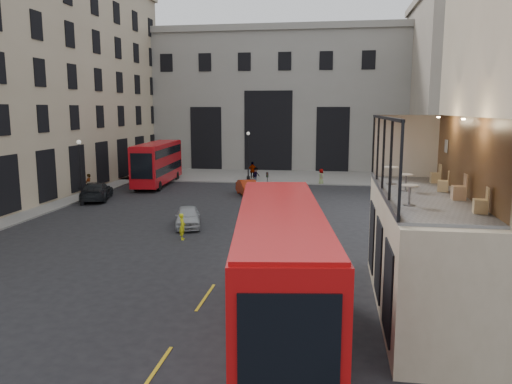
# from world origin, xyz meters

# --- Properties ---
(ground) EXTENTS (140.00, 140.00, 0.00)m
(ground) POSITION_xyz_m (0.00, 0.00, 0.00)
(ground) COLOR black
(ground) RESTS_ON ground
(host_frontage) EXTENTS (3.00, 11.00, 4.50)m
(host_frontage) POSITION_xyz_m (6.50, 0.00, 2.25)
(host_frontage) COLOR #C2B092
(host_frontage) RESTS_ON ground
(cafe_floor) EXTENTS (3.00, 10.00, 0.10)m
(cafe_floor) POSITION_xyz_m (6.50, 0.00, 4.55)
(cafe_floor) COLOR slate
(cafe_floor) RESTS_ON host_frontage
(gateway) EXTENTS (35.00, 10.60, 18.00)m
(gateway) POSITION_xyz_m (-5.00, 47.99, 9.39)
(gateway) COLOR gray
(gateway) RESTS_ON ground
(building_right) EXTENTS (16.60, 18.60, 20.00)m
(building_right) POSITION_xyz_m (20.00, 39.97, 10.39)
(building_right) COLOR #A39683
(building_right) RESTS_ON ground
(pavement_far) EXTENTS (40.00, 12.00, 0.12)m
(pavement_far) POSITION_xyz_m (-6.00, 38.00, 0.06)
(pavement_far) COLOR slate
(pavement_far) RESTS_ON ground
(traffic_light_near) EXTENTS (0.16, 0.20, 3.80)m
(traffic_light_near) POSITION_xyz_m (-1.00, 12.00, 2.42)
(traffic_light_near) COLOR black
(traffic_light_near) RESTS_ON ground
(traffic_light_far) EXTENTS (0.16, 0.20, 3.80)m
(traffic_light_far) POSITION_xyz_m (-15.00, 28.00, 2.42)
(traffic_light_far) COLOR black
(traffic_light_far) RESTS_ON ground
(street_lamp_a) EXTENTS (0.36, 0.36, 5.33)m
(street_lamp_a) POSITION_xyz_m (-17.00, 18.00, 2.39)
(street_lamp_a) COLOR black
(street_lamp_a) RESTS_ON ground
(street_lamp_b) EXTENTS (0.36, 0.36, 5.33)m
(street_lamp_b) POSITION_xyz_m (-6.00, 34.00, 2.39)
(street_lamp_b) COLOR black
(street_lamp_b) RESTS_ON ground
(bus_near) EXTENTS (4.22, 11.92, 4.66)m
(bus_near) POSITION_xyz_m (1.51, -3.71, 2.62)
(bus_near) COLOR #AC0B0D
(bus_near) RESTS_ON ground
(bus_far) EXTENTS (3.31, 11.05, 4.35)m
(bus_far) POSITION_xyz_m (-14.68, 29.53, 2.44)
(bus_far) COLOR #B00C12
(bus_far) RESTS_ON ground
(car_a) EXTENTS (2.64, 4.29, 1.36)m
(car_a) POSITION_xyz_m (-6.36, 12.13, 0.68)
(car_a) COLOR #AAAEB3
(car_a) RESTS_ON ground
(car_b) EXTENTS (3.00, 4.40, 1.37)m
(car_b) POSITION_xyz_m (-4.43, 24.72, 0.69)
(car_b) COLOR #9A2509
(car_b) RESTS_ON ground
(car_c) EXTENTS (3.60, 5.77, 1.56)m
(car_c) POSITION_xyz_m (-17.00, 20.51, 0.78)
(car_c) COLOR black
(car_c) RESTS_ON ground
(bicycle) EXTENTS (1.71, 0.74, 0.88)m
(bicycle) POSITION_xyz_m (-0.38, 17.71, 0.44)
(bicycle) COLOR gray
(bicycle) RESTS_ON ground
(cyclist) EXTENTS (0.51, 0.66, 1.60)m
(cyclist) POSITION_xyz_m (-5.72, 8.86, 0.80)
(cyclist) COLOR yellow
(cyclist) RESTS_ON ground
(pedestrian_a) EXTENTS (1.00, 0.91, 1.68)m
(pedestrian_a) POSITION_xyz_m (-15.37, 28.57, 0.84)
(pedestrian_a) COLOR gray
(pedestrian_a) RESTS_ON ground
(pedestrian_b) EXTENTS (1.09, 1.11, 1.53)m
(pedestrian_b) POSITION_xyz_m (-5.09, 33.51, 0.76)
(pedestrian_b) COLOR gray
(pedestrian_b) RESTS_ON ground
(pedestrian_c) EXTENTS (1.25, 0.91, 1.97)m
(pedestrian_c) POSITION_xyz_m (-5.70, 34.99, 0.99)
(pedestrian_c) COLOR gray
(pedestrian_c) RESTS_ON ground
(pedestrian_d) EXTENTS (0.63, 0.87, 1.64)m
(pedestrian_d) POSITION_xyz_m (1.95, 32.37, 0.82)
(pedestrian_d) COLOR gray
(pedestrian_d) RESTS_ON ground
(pedestrian_e) EXTENTS (0.50, 0.72, 1.90)m
(pedestrian_e) POSITION_xyz_m (-19.00, 23.02, 0.95)
(pedestrian_e) COLOR gray
(pedestrian_e) RESTS_ON ground
(cafe_table_near) EXTENTS (0.55, 0.55, 0.69)m
(cafe_table_near) POSITION_xyz_m (5.67, -2.33, 5.06)
(cafe_table_near) COLOR beige
(cafe_table_near) RESTS_ON cafe_floor
(cafe_table_mid) EXTENTS (0.53, 0.53, 0.66)m
(cafe_table_mid) POSITION_xyz_m (5.97, 0.74, 5.04)
(cafe_table_mid) COLOR silver
(cafe_table_mid) RESTS_ON cafe_floor
(cafe_table_far) EXTENTS (0.59, 0.59, 0.74)m
(cafe_table_far) POSITION_xyz_m (5.60, 2.50, 5.09)
(cafe_table_far) COLOR silver
(cafe_table_far) RESTS_ON cafe_floor
(cafe_chair_a) EXTENTS (0.44, 0.44, 0.81)m
(cafe_chair_a) POSITION_xyz_m (7.66, -3.30, 4.85)
(cafe_chair_a) COLOR #D9B67D
(cafe_chair_a) RESTS_ON cafe_floor
(cafe_chair_b) EXTENTS (0.47, 0.47, 0.92)m
(cafe_chair_b) POSITION_xyz_m (7.57, -0.98, 4.88)
(cafe_chair_b) COLOR tan
(cafe_chair_b) RESTS_ON cafe_floor
(cafe_chair_c) EXTENTS (0.48, 0.48, 0.80)m
(cafe_chair_c) POSITION_xyz_m (7.40, 0.81, 4.84)
(cafe_chair_c) COLOR #DAB87E
(cafe_chair_c) RESTS_ON cafe_floor
(cafe_chair_d) EXTENTS (0.41, 0.41, 0.82)m
(cafe_chair_d) POSITION_xyz_m (7.55, 3.16, 4.85)
(cafe_chair_d) COLOR tan
(cafe_chair_d) RESTS_ON cafe_floor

